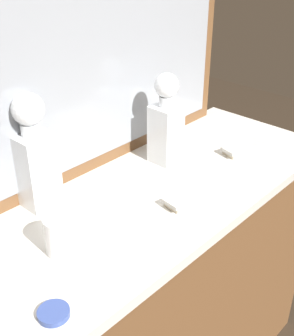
{
  "coord_description": "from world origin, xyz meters",
  "views": [
    {
      "loc": [
        -0.73,
        -0.68,
        1.46
      ],
      "look_at": [
        0.0,
        0.0,
        0.89
      ],
      "focal_mm": 48.01,
      "sensor_mm": 36.0,
      "label": 1
    }
  ],
  "objects_px": {
    "crystal_decanter_left": "(166,128)",
    "porcelain_dish": "(54,313)",
    "silver_brush_far_right": "(189,197)",
    "silver_brush_right": "(243,148)",
    "crystal_tumbler_left": "(61,236)",
    "crystal_decanter_rear": "(35,162)"
  },
  "relations": [
    {
      "from": "crystal_decanter_left",
      "to": "porcelain_dish",
      "type": "bearing_deg",
      "value": -157.83
    },
    {
      "from": "silver_brush_far_right",
      "to": "silver_brush_right",
      "type": "relative_size",
      "value": 1.0
    },
    {
      "from": "crystal_decanter_left",
      "to": "silver_brush_far_right",
      "type": "distance_m",
      "value": 0.24
    },
    {
      "from": "crystal_tumbler_left",
      "to": "porcelain_dish",
      "type": "height_order",
      "value": "crystal_tumbler_left"
    },
    {
      "from": "crystal_decanter_rear",
      "to": "porcelain_dish",
      "type": "distance_m",
      "value": 0.4
    },
    {
      "from": "crystal_tumbler_left",
      "to": "silver_brush_far_right",
      "type": "height_order",
      "value": "crystal_tumbler_left"
    },
    {
      "from": "crystal_tumbler_left",
      "to": "porcelain_dish",
      "type": "xyz_separation_m",
      "value": [
        -0.13,
        -0.13,
        -0.03
      ]
    },
    {
      "from": "crystal_decanter_rear",
      "to": "silver_brush_far_right",
      "type": "distance_m",
      "value": 0.39
    },
    {
      "from": "silver_brush_right",
      "to": "porcelain_dish",
      "type": "relative_size",
      "value": 2.41
    },
    {
      "from": "crystal_decanter_rear",
      "to": "silver_brush_far_right",
      "type": "bearing_deg",
      "value": -45.92
    },
    {
      "from": "silver_brush_right",
      "to": "crystal_decanter_rear",
      "type": "bearing_deg",
      "value": 159.31
    },
    {
      "from": "crystal_decanter_left",
      "to": "crystal_tumbler_left",
      "type": "xyz_separation_m",
      "value": [
        -0.47,
        -0.11,
        -0.07
      ]
    },
    {
      "from": "crystal_decanter_left",
      "to": "silver_brush_right",
      "type": "xyz_separation_m",
      "value": [
        0.21,
        -0.14,
        -0.1
      ]
    },
    {
      "from": "crystal_decanter_rear",
      "to": "porcelain_dish",
      "type": "xyz_separation_m",
      "value": [
        -0.2,
        -0.33,
        -0.11
      ]
    },
    {
      "from": "crystal_tumbler_left",
      "to": "silver_brush_right",
      "type": "bearing_deg",
      "value": -2.85
    },
    {
      "from": "crystal_decanter_left",
      "to": "porcelain_dish",
      "type": "xyz_separation_m",
      "value": [
        -0.59,
        -0.24,
        -0.1
      ]
    },
    {
      "from": "silver_brush_right",
      "to": "porcelain_dish",
      "type": "xyz_separation_m",
      "value": [
        -0.8,
        -0.1,
        -0.01
      ]
    },
    {
      "from": "crystal_tumbler_left",
      "to": "silver_brush_far_right",
      "type": "xyz_separation_m",
      "value": [
        0.34,
        -0.08,
        -0.03
      ]
    },
    {
      "from": "crystal_tumbler_left",
      "to": "silver_brush_far_right",
      "type": "relative_size",
      "value": 0.6
    },
    {
      "from": "crystal_decanter_rear",
      "to": "silver_brush_right",
      "type": "xyz_separation_m",
      "value": [
        0.59,
        -0.22,
        -0.11
      ]
    },
    {
      "from": "crystal_decanter_left",
      "to": "silver_brush_far_right",
      "type": "relative_size",
      "value": 1.84
    },
    {
      "from": "silver_brush_far_right",
      "to": "porcelain_dish",
      "type": "relative_size",
      "value": 2.42
    }
  ]
}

